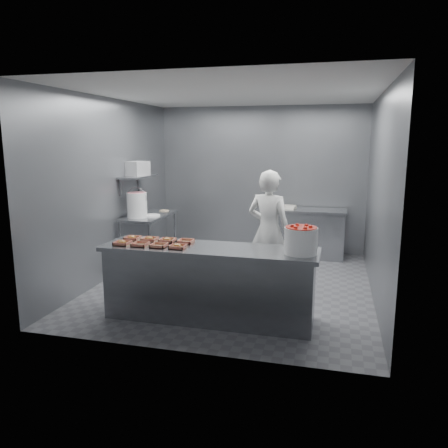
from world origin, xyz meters
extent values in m
plane|color=#4C4C51|center=(0.00, 0.00, 0.00)|extent=(4.50, 4.50, 0.00)
plane|color=white|center=(0.00, 0.00, 2.80)|extent=(4.50, 4.50, 0.00)
cube|color=slate|center=(0.00, 2.25, 1.40)|extent=(4.00, 0.04, 2.80)
cube|color=slate|center=(-2.00, 0.00, 1.40)|extent=(0.04, 4.50, 2.80)
cube|color=slate|center=(2.00, 0.00, 1.40)|extent=(0.04, 4.50, 2.80)
cube|color=slate|center=(0.00, -1.35, 0.88)|extent=(2.60, 0.70, 0.05)
cube|color=slate|center=(0.00, -1.35, 0.42)|extent=(2.50, 0.64, 0.85)
cube|color=slate|center=(-1.65, 0.60, 0.88)|extent=(0.60, 1.20, 0.04)
cube|color=slate|center=(-1.65, 0.60, 0.20)|extent=(0.56, 1.15, 0.03)
cylinder|color=slate|center=(-1.91, 0.04, 0.44)|extent=(0.04, 0.04, 0.88)
cylinder|color=slate|center=(-1.39, 0.04, 0.44)|extent=(0.04, 0.04, 0.88)
cylinder|color=slate|center=(-1.91, 1.16, 0.44)|extent=(0.04, 0.04, 0.88)
cylinder|color=slate|center=(-1.39, 1.16, 0.44)|extent=(0.04, 0.04, 0.88)
cube|color=slate|center=(0.90, 1.90, 0.88)|extent=(1.50, 0.60, 0.05)
cube|color=slate|center=(0.90, 1.90, 0.42)|extent=(1.44, 0.55, 0.85)
cube|color=slate|center=(-1.82, 0.60, 1.55)|extent=(0.35, 0.90, 0.03)
cube|color=tan|center=(-1.06, -1.49, 0.92)|extent=(0.18, 0.18, 0.04)
cube|color=white|center=(-1.02, -1.47, 0.91)|extent=(0.10, 0.06, 0.00)
ellipsoid|color=#B2692C|center=(-1.07, -1.49, 0.93)|extent=(0.10, 0.10, 0.05)
cube|color=tan|center=(-0.82, -1.49, 0.92)|extent=(0.18, 0.18, 0.04)
cube|color=white|center=(-0.78, -1.47, 0.91)|extent=(0.10, 0.06, 0.00)
cube|color=tan|center=(-0.58, -1.49, 0.92)|extent=(0.18, 0.18, 0.04)
cube|color=white|center=(-0.54, -1.47, 0.91)|extent=(0.10, 0.06, 0.00)
cube|color=tan|center=(-0.34, -1.49, 0.92)|extent=(0.18, 0.18, 0.04)
cube|color=white|center=(-0.30, -1.47, 0.91)|extent=(0.10, 0.06, 0.00)
ellipsoid|color=#B2692C|center=(-0.35, -1.49, 0.93)|extent=(0.10, 0.10, 0.05)
cube|color=tan|center=(-1.06, -1.21, 0.92)|extent=(0.18, 0.18, 0.04)
cube|color=white|center=(-1.02, -1.20, 0.91)|extent=(0.10, 0.06, 0.00)
ellipsoid|color=#B2692C|center=(-1.07, -1.21, 0.93)|extent=(0.10, 0.10, 0.05)
cube|color=tan|center=(-0.82, -1.21, 0.92)|extent=(0.18, 0.18, 0.04)
cube|color=white|center=(-0.78, -1.20, 0.91)|extent=(0.10, 0.06, 0.00)
ellipsoid|color=#B2692C|center=(-0.83, -1.21, 0.93)|extent=(0.10, 0.10, 0.05)
cube|color=tan|center=(-0.58, -1.21, 0.92)|extent=(0.18, 0.18, 0.04)
cube|color=white|center=(-0.54, -1.20, 0.91)|extent=(0.10, 0.06, 0.00)
ellipsoid|color=#B2692C|center=(-0.59, -1.21, 0.93)|extent=(0.10, 0.10, 0.05)
cube|color=tan|center=(-0.34, -1.21, 0.92)|extent=(0.18, 0.18, 0.04)
cube|color=white|center=(-0.30, -1.20, 0.91)|extent=(0.10, 0.06, 0.00)
imported|color=silver|center=(0.53, -0.13, 0.88)|extent=(0.73, 0.57, 1.75)
cylinder|color=white|center=(1.08, -1.38, 1.05)|extent=(0.37, 0.37, 0.30)
cylinder|color=red|center=(1.08, -1.38, 1.19)|extent=(0.35, 0.35, 0.04)
cylinder|color=white|center=(-1.72, 0.32, 1.11)|extent=(0.32, 0.32, 0.41)
cylinder|color=#DC6E87|center=(-1.72, 0.32, 1.31)|extent=(0.30, 0.30, 0.02)
torus|color=slate|center=(-1.72, 0.32, 1.23)|extent=(0.34, 0.01, 0.34)
cylinder|color=white|center=(-1.55, 0.47, 0.91)|extent=(0.39, 0.39, 0.02)
cube|color=#CCB28C|center=(-1.54, 1.04, 0.91)|extent=(0.16, 0.14, 0.02)
cube|color=gray|center=(-1.82, 0.59, 1.69)|extent=(0.37, 0.40, 0.24)
cube|color=silver|center=(0.57, 1.90, 0.93)|extent=(0.34, 0.27, 0.06)
camera|label=1|loc=(1.43, -6.20, 2.15)|focal=35.00mm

